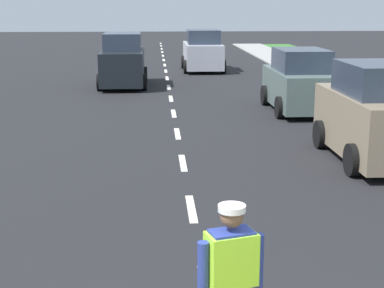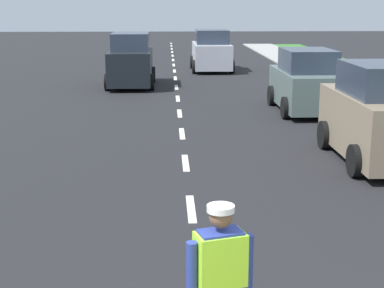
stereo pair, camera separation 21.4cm
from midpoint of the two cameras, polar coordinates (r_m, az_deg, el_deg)
The scene contains 7 objects.
ground_plane at distance 25.24m, azimuth -1.28°, elevation 5.56°, with size 96.00×96.00×0.00m, color black.
lane_center_line at distance 29.40m, azimuth -1.45°, elevation 6.69°, with size 0.14×46.40×0.01m.
road_worker at distance 5.77m, azimuth 3.98°, elevation -12.80°, with size 0.71×0.51×1.67m.
car_oncoming_second at distance 25.38m, azimuth -5.65°, elevation 7.89°, with size 1.98×4.22×2.23m.
car_parked_curbside at distance 13.76m, azimuth 17.88°, elevation 2.52°, with size 1.88×3.91×2.20m.
car_parked_far at distance 19.62m, azimuth 11.23°, elevation 5.78°, with size 1.98×3.97×2.02m.
car_outgoing_far at distance 30.97m, azimuth 2.09°, elevation 8.85°, with size 2.10×3.99×2.11m.
Camera 2 is at (-0.40, -3.99, 3.48)m, focal length 55.50 mm.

